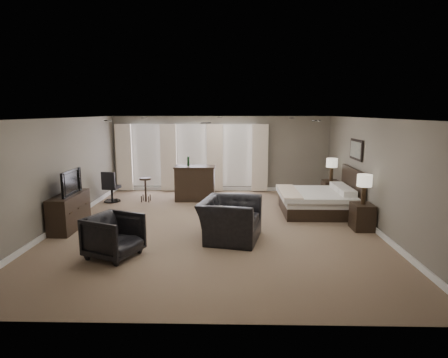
{
  "coord_description": "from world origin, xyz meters",
  "views": [
    {
      "loc": [
        0.41,
        -8.74,
        2.75
      ],
      "look_at": [
        0.2,
        0.4,
        1.1
      ],
      "focal_mm": 30.0,
      "sensor_mm": 36.0,
      "label": 1
    }
  ],
  "objects_px": {
    "bar_stool_right": "(191,189)",
    "bar_stool_left": "(146,190)",
    "armchair_far": "(114,234)",
    "bar_counter": "(195,183)",
    "tv": "(68,192)",
    "lamp_far": "(332,170)",
    "nightstand_far": "(330,191)",
    "desk_chair": "(112,186)",
    "armchair_near": "(230,213)",
    "nightstand_near": "(362,217)",
    "dresser": "(69,212)",
    "lamp_near": "(364,189)",
    "bed": "(312,191)"
  },
  "relations": [
    {
      "from": "bar_stool_right",
      "to": "bar_stool_left",
      "type": "bearing_deg",
      "value": -171.71
    },
    {
      "from": "armchair_far",
      "to": "bar_counter",
      "type": "bearing_deg",
      "value": 9.96
    },
    {
      "from": "tv",
      "to": "armchair_far",
      "type": "distance_m",
      "value": 2.39
    },
    {
      "from": "tv",
      "to": "lamp_far",
      "type": "bearing_deg",
      "value": -66.63
    },
    {
      "from": "nightstand_far",
      "to": "desk_chair",
      "type": "height_order",
      "value": "desk_chair"
    },
    {
      "from": "armchair_near",
      "to": "bar_counter",
      "type": "bearing_deg",
      "value": 29.67
    },
    {
      "from": "armchair_far",
      "to": "bar_counter",
      "type": "xyz_separation_m",
      "value": [
        1.09,
        4.67,
        0.1
      ]
    },
    {
      "from": "lamp_far",
      "to": "armchair_far",
      "type": "distance_m",
      "value": 7.12
    },
    {
      "from": "bar_stool_right",
      "to": "bar_counter",
      "type": "bearing_deg",
      "value": -3.23
    },
    {
      "from": "tv",
      "to": "bar_counter",
      "type": "relative_size",
      "value": 0.8
    },
    {
      "from": "tv",
      "to": "bar_counter",
      "type": "distance_m",
      "value": 4.01
    },
    {
      "from": "bar_counter",
      "to": "desk_chair",
      "type": "xyz_separation_m",
      "value": [
        -2.55,
        -0.25,
        -0.06
      ]
    },
    {
      "from": "bar_stool_left",
      "to": "lamp_far",
      "type": "bearing_deg",
      "value": 2.26
    },
    {
      "from": "nightstand_near",
      "to": "desk_chair",
      "type": "height_order",
      "value": "desk_chair"
    },
    {
      "from": "dresser",
      "to": "tv",
      "type": "distance_m",
      "value": 0.48
    },
    {
      "from": "nightstand_near",
      "to": "bar_stool_right",
      "type": "relative_size",
      "value": 0.87
    },
    {
      "from": "nightstand_near",
      "to": "armchair_far",
      "type": "bearing_deg",
      "value": -161.24
    },
    {
      "from": "lamp_near",
      "to": "bar_stool_right",
      "type": "distance_m",
      "value": 5.26
    },
    {
      "from": "bed",
      "to": "armchair_far",
      "type": "distance_m",
      "value": 5.5
    },
    {
      "from": "bar_counter",
      "to": "bar_stool_left",
      "type": "distance_m",
      "value": 1.54
    },
    {
      "from": "dresser",
      "to": "bar_stool_left",
      "type": "relative_size",
      "value": 1.92
    },
    {
      "from": "nightstand_near",
      "to": "lamp_near",
      "type": "distance_m",
      "value": 0.66
    },
    {
      "from": "lamp_far",
      "to": "bar_stool_left",
      "type": "distance_m",
      "value": 5.78
    },
    {
      "from": "armchair_near",
      "to": "bar_counter",
      "type": "relative_size",
      "value": 1.09
    },
    {
      "from": "dresser",
      "to": "bar_counter",
      "type": "distance_m",
      "value": 4.0
    },
    {
      "from": "tv",
      "to": "bar_stool_right",
      "type": "height_order",
      "value": "tv"
    },
    {
      "from": "dresser",
      "to": "desk_chair",
      "type": "height_order",
      "value": "desk_chair"
    },
    {
      "from": "bed",
      "to": "armchair_far",
      "type": "xyz_separation_m",
      "value": [
        -4.43,
        -3.26,
        -0.17
      ]
    },
    {
      "from": "armchair_near",
      "to": "bar_stool_left",
      "type": "height_order",
      "value": "armchair_near"
    },
    {
      "from": "nightstand_near",
      "to": "dresser",
      "type": "distance_m",
      "value": 6.92
    },
    {
      "from": "bed",
      "to": "tv",
      "type": "bearing_deg",
      "value": -165.68
    },
    {
      "from": "nightstand_far",
      "to": "armchair_far",
      "type": "distance_m",
      "value": 7.1
    },
    {
      "from": "armchair_near",
      "to": "desk_chair",
      "type": "relative_size",
      "value": 1.41
    },
    {
      "from": "bed",
      "to": "lamp_far",
      "type": "distance_m",
      "value": 1.74
    },
    {
      "from": "bar_stool_left",
      "to": "bar_counter",
      "type": "bearing_deg",
      "value": 7.27
    },
    {
      "from": "nightstand_far",
      "to": "dresser",
      "type": "xyz_separation_m",
      "value": [
        -6.92,
        -2.99,
        0.1
      ]
    },
    {
      "from": "nightstand_far",
      "to": "armchair_near",
      "type": "height_order",
      "value": "armchair_near"
    },
    {
      "from": "nightstand_far",
      "to": "armchair_near",
      "type": "relative_size",
      "value": 0.47
    },
    {
      "from": "dresser",
      "to": "tv",
      "type": "xyz_separation_m",
      "value": [
        0.0,
        0.0,
        0.48
      ]
    },
    {
      "from": "nightstand_near",
      "to": "desk_chair",
      "type": "relative_size",
      "value": 0.64
    },
    {
      "from": "nightstand_near",
      "to": "tv",
      "type": "bearing_deg",
      "value": -179.26
    },
    {
      "from": "lamp_far",
      "to": "bar_stool_left",
      "type": "bearing_deg",
      "value": -177.74
    },
    {
      "from": "armchair_far",
      "to": "tv",
      "type": "bearing_deg",
      "value": 66.13
    },
    {
      "from": "lamp_near",
      "to": "bar_stool_left",
      "type": "height_order",
      "value": "lamp_near"
    },
    {
      "from": "tv",
      "to": "bar_stool_right",
      "type": "bearing_deg",
      "value": -40.77
    },
    {
      "from": "armchair_near",
      "to": "desk_chair",
      "type": "height_order",
      "value": "armchair_near"
    },
    {
      "from": "bed",
      "to": "bar_stool_right",
      "type": "xyz_separation_m",
      "value": [
        -3.47,
        1.42,
        -0.27
      ]
    },
    {
      "from": "nightstand_near",
      "to": "lamp_near",
      "type": "xyz_separation_m",
      "value": [
        0.0,
        0.0,
        0.66
      ]
    },
    {
      "from": "dresser",
      "to": "armchair_far",
      "type": "bearing_deg",
      "value": -46.95
    },
    {
      "from": "bar_stool_left",
      "to": "dresser",
      "type": "bearing_deg",
      "value": -113.04
    }
  ]
}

